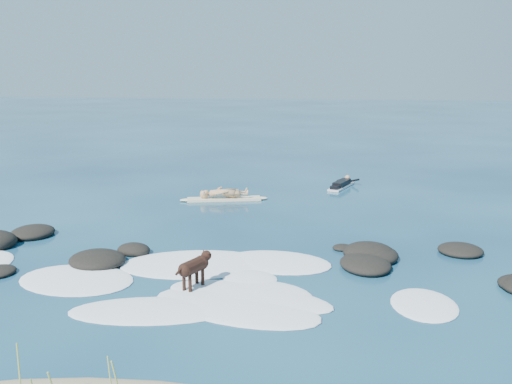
# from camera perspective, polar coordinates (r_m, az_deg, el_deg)

# --- Properties ---
(ground) EXTENTS (160.00, 160.00, 0.00)m
(ground) POSITION_cam_1_polar(r_m,az_deg,el_deg) (14.76, -2.29, -6.67)
(ground) COLOR #0A2642
(ground) RESTS_ON ground
(reef_rocks) EXTENTS (15.24, 4.58, 0.59)m
(reef_rocks) POSITION_cam_1_polar(r_m,az_deg,el_deg) (14.69, -0.83, -6.33)
(reef_rocks) COLOR black
(reef_rocks) RESTS_ON ground
(breaking_foam) EXTENTS (12.44, 5.39, 0.12)m
(breaking_foam) POSITION_cam_1_polar(r_m,az_deg,el_deg) (13.12, -5.87, -9.14)
(breaking_foam) COLOR white
(breaking_foam) RESTS_ON ground
(standing_surfer_rig) EXTENTS (3.23, 1.24, 1.86)m
(standing_surfer_rig) POSITION_cam_1_polar(r_m,az_deg,el_deg) (21.04, -3.24, 1.11)
(standing_surfer_rig) COLOR beige
(standing_surfer_rig) RESTS_ON ground
(paddling_surfer_rig) EXTENTS (1.30, 2.26, 0.40)m
(paddling_surfer_rig) POSITION_cam_1_polar(r_m,az_deg,el_deg) (23.72, 8.58, 0.78)
(paddling_surfer_rig) COLOR silver
(paddling_surfer_rig) RESTS_ON ground
(dog) EXTENTS (0.66, 1.21, 0.81)m
(dog) POSITION_cam_1_polar(r_m,az_deg,el_deg) (12.69, -6.12, -7.36)
(dog) COLOR black
(dog) RESTS_ON ground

